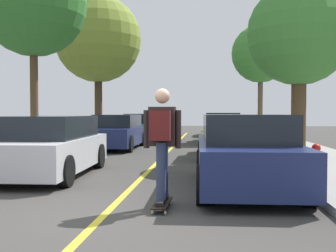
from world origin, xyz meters
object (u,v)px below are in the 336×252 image
object	(u,v)px
parked_car_left_nearest	(50,146)
street_tree_right_nearest	(299,35)
skateboard	(162,203)
parked_car_left_near	(117,132)
street_tree_left_nearest	(33,3)
parked_car_right_nearest	(245,153)
skateboarder	(162,138)
fire_hydrant	(316,161)
street_tree_left_near	(98,40)
parked_car_right_farthest	(218,125)
parked_car_right_far	(222,128)
street_tree_right_near	(261,54)
parked_car_right_near	(229,137)
parked_car_left_far	(142,126)

from	to	relation	value
parked_car_left_nearest	street_tree_right_nearest	bearing A→B (deg)	26.75
skateboard	parked_car_left_nearest	bearing A→B (deg)	135.21
parked_car_left_near	street_tree_left_nearest	size ratio (longest dim) A/B	0.66
parked_car_right_nearest	skateboarder	world-z (taller)	skateboarder
street_tree_left_nearest	fire_hydrant	world-z (taller)	street_tree_left_nearest
fire_hydrant	skateboard	bearing A→B (deg)	-140.68
street_tree_left_nearest	parked_car_right_nearest	bearing A→B (deg)	-37.55
street_tree_left_near	fire_hydrant	world-z (taller)	street_tree_left_near
parked_car_right_farthest	street_tree_left_nearest	xyz separation A→B (m)	(-6.40, -13.31, 4.37)
parked_car_right_far	parked_car_left_nearest	bearing A→B (deg)	-111.93
parked_car_right_far	street_tree_right_near	xyz separation A→B (m)	(1.99, 0.89, 3.76)
parked_car_right_near	skateboarder	world-z (taller)	skateboarder
parked_car_left_nearest	street_tree_right_near	size ratio (longest dim) A/B	0.73
parked_car_right_near	parked_car_right_farthest	size ratio (longest dim) A/B	0.90
parked_car_right_near	street_tree_left_nearest	xyz separation A→B (m)	(-6.40, -0.69, 4.37)
parked_car_right_far	skateboard	xyz separation A→B (m)	(-1.41, -13.93, -0.64)
parked_car_left_near	street_tree_right_near	size ratio (longest dim) A/B	0.76
parked_car_left_nearest	street_tree_left_near	world-z (taller)	street_tree_left_near
parked_car_left_near	street_tree_right_nearest	distance (m)	8.11
street_tree_left_nearest	parked_car_right_near	bearing A→B (deg)	6.14
parked_car_right_nearest	street_tree_left_near	world-z (taller)	street_tree_left_near
parked_car_left_nearest	fire_hydrant	size ratio (longest dim) A/B	6.06
parked_car_left_far	parked_car_right_far	xyz separation A→B (m)	(4.41, -2.48, 0.02)
parked_car_right_farthest	skateboard	xyz separation A→B (m)	(-1.41, -19.92, -0.60)
parked_car_right_near	parked_car_right_far	bearing A→B (deg)	89.99
parked_car_left_nearest	parked_car_right_near	xyz separation A→B (m)	(4.41, 4.32, -0.01)
street_tree_left_near	street_tree_left_nearest	bearing A→B (deg)	-90.00
street_tree_right_nearest	parked_car_right_nearest	bearing A→B (deg)	-113.82
parked_car_right_farthest	parked_car_left_nearest	bearing A→B (deg)	-104.59
parked_car_right_far	skateboarder	world-z (taller)	skateboarder
skateboard	street_tree_right_near	bearing A→B (deg)	77.07
street_tree_right_nearest	skateboard	bearing A→B (deg)	-118.76
street_tree_right_nearest	fire_hydrant	xyz separation A→B (m)	(-0.49, -3.82, -3.31)
parked_car_left_far	fire_hydrant	xyz separation A→B (m)	(5.91, -14.02, -0.22)
parked_car_right_near	skateboarder	bearing A→B (deg)	-100.90
skateboarder	street_tree_left_nearest	bearing A→B (deg)	126.88
street_tree_left_nearest	street_tree_right_nearest	world-z (taller)	street_tree_left_nearest
parked_car_left_near	parked_car_right_farthest	world-z (taller)	parked_car_left_near
skateboard	skateboarder	distance (m)	1.01
skateboard	street_tree_left_near	bearing A→B (deg)	109.09
parked_car_left_far	parked_car_right_near	size ratio (longest dim) A/B	1.15
parked_car_left_near	skateboard	size ratio (longest dim) A/B	5.23
street_tree_left_near	parked_car_right_far	bearing A→B (deg)	-4.33
street_tree_right_near	skateboarder	size ratio (longest dim) A/B	3.36
street_tree_right_nearest	skateboard	xyz separation A→B (m)	(-3.40, -6.20, -3.71)
parked_car_left_nearest	street_tree_left_nearest	size ratio (longest dim) A/B	0.64
fire_hydrant	skateboard	size ratio (longest dim) A/B	0.83
parked_car_left_near	skateboarder	world-z (taller)	skateboarder
parked_car_left_near	parked_car_right_farthest	distance (m)	10.77
parked_car_right_near	street_tree_left_nearest	bearing A→B (deg)	-173.86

